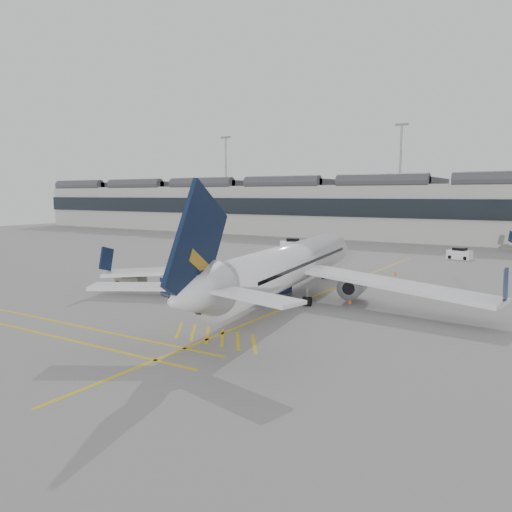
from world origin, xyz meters
The scene contains 18 objects.
ground centered at (0.00, 0.00, 0.00)m, with size 220.00×220.00×0.00m, color gray.
terminal centered at (0.00, 71.93, 6.14)m, with size 200.00×20.45×12.40m.
light_masts centered at (-1.67, 86.00, 14.49)m, with size 113.00×0.60×25.45m.
apron_markings centered at (10.00, 10.00, 0.01)m, with size 0.25×60.00×0.01m, color gold.
airliner_main centered at (8.50, 5.55, 2.96)m, with size 34.28×37.71×10.07m.
belt_loader centered at (4.25, 5.58, 0.63)m, with size 5.38×3.23×2.14m.
baggage_cart_a centered at (7.12, 6.99, 0.97)m, with size 1.79×1.51×1.81m.
baggage_cart_b centered at (-1.23, 1.42, 0.95)m, with size 2.06×1.89×1.77m.
baggage_cart_c centered at (-1.06, 7.11, 0.90)m, with size 1.62×1.34×1.69m.
baggage_cart_d centered at (-0.84, 3.45, 0.94)m, with size 1.77×1.50×1.75m.
ramp_agent_a centered at (6.16, 5.59, 0.85)m, with size 0.62×0.41×1.70m, color #EE430C.
ramp_agent_b centered at (4.03, 7.68, 0.94)m, with size 0.92×0.71×1.89m, color #E7560C.
pushback_tug centered at (-7.79, 2.91, 0.69)m, with size 3.00×2.14×1.54m.
safety_cone_nose centered at (12.71, 23.65, 0.24)m, with size 0.35×0.35×0.48m, color #F24C0A.
safety_cone_engine centered at (13.80, 6.90, 0.24)m, with size 0.35×0.35×0.49m, color #F24C0A.
service_van_left centered at (-8.64, 39.23, 0.93)m, with size 4.53×3.67×2.08m.
service_van_mid centered at (-5.20, 44.14, 0.86)m, with size 1.99×3.80×1.93m.
service_van_right centered at (16.26, 42.58, 0.74)m, with size 3.46×2.23×1.65m.
Camera 1 is at (28.83, -32.19, 9.13)m, focal length 35.00 mm.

